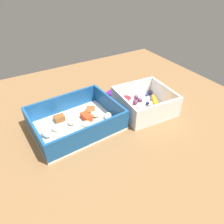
% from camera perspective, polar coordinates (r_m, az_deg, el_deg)
% --- Properties ---
extents(table_surface, '(0.80, 0.80, 0.02)m').
position_cam_1_polar(table_surface, '(0.59, 1.60, -2.03)').
color(table_surface, brown).
rests_on(table_surface, ground).
extents(pasta_container, '(0.22, 0.17, 0.06)m').
position_cam_1_polar(pasta_container, '(0.54, -9.51, -2.60)').
color(pasta_container, white).
rests_on(pasta_container, table_surface).
extents(fruit_bowl, '(0.15, 0.15, 0.06)m').
position_cam_1_polar(fruit_bowl, '(0.60, 8.49, 2.15)').
color(fruit_bowl, white).
rests_on(fruit_bowl, table_surface).
extents(candy_bar, '(0.07, 0.05, 0.01)m').
position_cam_1_polar(candy_bar, '(0.68, 0.82, 5.64)').
color(candy_bar, '#51197A').
rests_on(candy_bar, table_surface).
extents(paper_cup_liner, '(0.04, 0.04, 0.02)m').
position_cam_1_polar(paper_cup_liner, '(0.73, 11.78, 7.00)').
color(paper_cup_liner, white).
rests_on(paper_cup_liner, table_surface).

